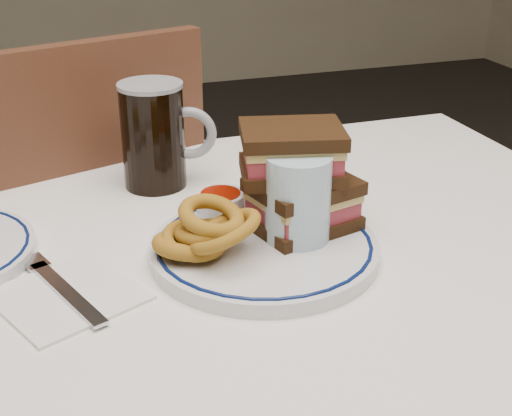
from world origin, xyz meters
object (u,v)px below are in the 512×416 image
object	(u,v)px
beer_mug	(155,134)
chair_far	(68,266)
main_plate	(264,248)
reuben_sandwich	(297,178)

from	to	relation	value
beer_mug	chair_far	bearing A→B (deg)	121.77
main_plate	reuben_sandwich	bearing A→B (deg)	30.82
chair_far	reuben_sandwich	size ratio (longest dim) A/B	6.15
main_plate	reuben_sandwich	distance (m)	0.10
main_plate	reuben_sandwich	xyz separation A→B (m)	(0.05, 0.03, 0.07)
chair_far	beer_mug	size ratio (longest dim) A/B	6.09
main_plate	reuben_sandwich	size ratio (longest dim) A/B	1.80
chair_far	reuben_sandwich	distance (m)	0.61
main_plate	beer_mug	world-z (taller)	beer_mug
chair_far	main_plate	world-z (taller)	chair_far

